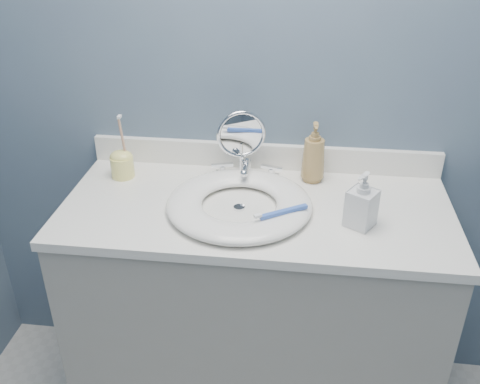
% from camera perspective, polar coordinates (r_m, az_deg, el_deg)
% --- Properties ---
extents(back_wall, '(2.20, 0.02, 2.40)m').
position_cam_1_polar(back_wall, '(1.80, 2.76, 11.94)').
color(back_wall, '#4D5E74').
rests_on(back_wall, ground).
extents(vanity_cabinet, '(1.20, 0.55, 0.85)m').
position_cam_1_polar(vanity_cabinet, '(1.95, 1.54, -12.96)').
color(vanity_cabinet, '#A29E94').
rests_on(vanity_cabinet, ground).
extents(countertop, '(1.22, 0.57, 0.03)m').
position_cam_1_polar(countertop, '(1.69, 1.74, -1.83)').
color(countertop, white).
rests_on(countertop, vanity_cabinet).
extents(backsplash, '(1.22, 0.02, 0.09)m').
position_cam_1_polar(backsplash, '(1.89, 2.53, 3.84)').
color(backsplash, white).
rests_on(backsplash, countertop).
extents(basin, '(0.45, 0.45, 0.04)m').
position_cam_1_polar(basin, '(1.65, -0.08, -1.24)').
color(basin, white).
rests_on(basin, countertop).
extents(drain, '(0.04, 0.04, 0.01)m').
position_cam_1_polar(drain, '(1.65, -0.08, -1.69)').
color(drain, silver).
rests_on(drain, countertop).
extents(faucet, '(0.25, 0.13, 0.07)m').
position_cam_1_polar(faucet, '(1.81, 0.69, 2.14)').
color(faucet, silver).
rests_on(faucet, countertop).
extents(makeup_mirror, '(0.16, 0.09, 0.24)m').
position_cam_1_polar(makeup_mirror, '(1.78, 0.13, 5.34)').
color(makeup_mirror, silver).
rests_on(makeup_mirror, countertop).
extents(soap_bottle_amber, '(0.08, 0.08, 0.21)m').
position_cam_1_polar(soap_bottle_amber, '(1.79, 7.89, 4.20)').
color(soap_bottle_amber, '#A07F48').
rests_on(soap_bottle_amber, countertop).
extents(soap_bottle_clear, '(0.11, 0.11, 0.17)m').
position_cam_1_polar(soap_bottle_clear, '(1.57, 12.92, -0.82)').
color(soap_bottle_clear, silver).
rests_on(soap_bottle_clear, countertop).
extents(toothbrush_holder, '(0.08, 0.08, 0.23)m').
position_cam_1_polar(toothbrush_holder, '(1.87, -12.47, 3.05)').
color(toothbrush_holder, '#F6ED7B').
rests_on(toothbrush_holder, countertop).
extents(toothbrush_lying, '(0.15, 0.10, 0.02)m').
position_cam_1_polar(toothbrush_lying, '(1.56, 4.47, -2.17)').
color(toothbrush_lying, blue).
rests_on(toothbrush_lying, basin).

